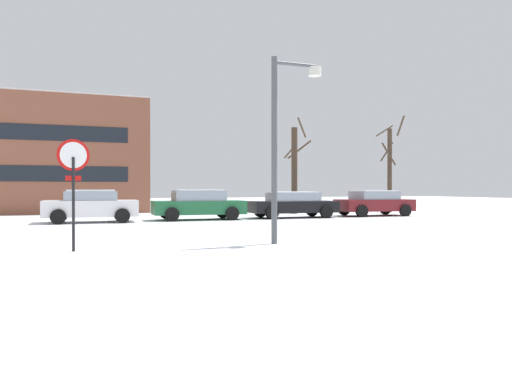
{
  "coord_description": "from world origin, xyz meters",
  "views": [
    {
      "loc": [
        -2.58,
        -14.94,
        1.52
      ],
      "look_at": [
        5.0,
        5.02,
        1.34
      ],
      "focal_mm": 35.19,
      "sensor_mm": 36.0,
      "label": 1
    }
  ],
  "objects_px": {
    "street_lamp": "(283,129)",
    "parked_car_maroon": "(374,203)",
    "parked_car_green": "(199,204)",
    "stop_sign": "(73,173)",
    "parked_car_white": "(91,206)",
    "parked_car_black": "(293,204)"
  },
  "relations": [
    {
      "from": "street_lamp",
      "to": "parked_car_green",
      "type": "distance_m",
      "value": 10.99
    },
    {
      "from": "parked_car_white",
      "to": "parked_car_maroon",
      "type": "distance_m",
      "value": 14.65
    },
    {
      "from": "street_lamp",
      "to": "parked_car_maroon",
      "type": "distance_m",
      "value": 14.88
    },
    {
      "from": "street_lamp",
      "to": "parked_car_maroon",
      "type": "height_order",
      "value": "street_lamp"
    },
    {
      "from": "parked_car_green",
      "to": "street_lamp",
      "type": "bearing_deg",
      "value": -91.85
    },
    {
      "from": "parked_car_white",
      "to": "parked_car_green",
      "type": "relative_size",
      "value": 0.92
    },
    {
      "from": "stop_sign",
      "to": "parked_car_maroon",
      "type": "bearing_deg",
      "value": 34.07
    },
    {
      "from": "parked_car_white",
      "to": "parked_car_green",
      "type": "height_order",
      "value": "parked_car_green"
    },
    {
      "from": "street_lamp",
      "to": "parked_car_maroon",
      "type": "bearing_deg",
      "value": 46.48
    },
    {
      "from": "stop_sign",
      "to": "parked_car_black",
      "type": "relative_size",
      "value": 0.59
    },
    {
      "from": "parked_car_white",
      "to": "parked_car_maroon",
      "type": "height_order",
      "value": "parked_car_white"
    },
    {
      "from": "parked_car_white",
      "to": "parked_car_green",
      "type": "distance_m",
      "value": 4.88
    },
    {
      "from": "parked_car_black",
      "to": "stop_sign",
      "type": "bearing_deg",
      "value": -135.51
    },
    {
      "from": "street_lamp",
      "to": "parked_car_green",
      "type": "relative_size",
      "value": 1.15
    },
    {
      "from": "street_lamp",
      "to": "parked_car_white",
      "type": "xyz_separation_m",
      "value": [
        -4.54,
        10.64,
        -2.38
      ]
    },
    {
      "from": "street_lamp",
      "to": "parked_car_maroon",
      "type": "relative_size",
      "value": 1.23
    },
    {
      "from": "street_lamp",
      "to": "parked_car_black",
      "type": "bearing_deg",
      "value": 63.74
    },
    {
      "from": "parked_car_black",
      "to": "parked_car_maroon",
      "type": "relative_size",
      "value": 1.1
    },
    {
      "from": "parked_car_white",
      "to": "parked_car_black",
      "type": "height_order",
      "value": "parked_car_white"
    },
    {
      "from": "stop_sign",
      "to": "street_lamp",
      "type": "distance_m",
      "value": 5.53
    },
    {
      "from": "stop_sign",
      "to": "parked_car_white",
      "type": "distance_m",
      "value": 10.57
    },
    {
      "from": "stop_sign",
      "to": "parked_car_black",
      "type": "bearing_deg",
      "value": 44.49
    }
  ]
}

